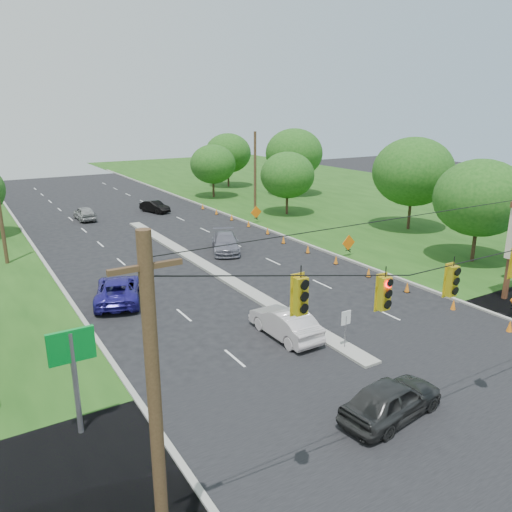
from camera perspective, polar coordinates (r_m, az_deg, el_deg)
ground at (r=21.68m, az=20.94°, el=-16.22°), size 160.00×160.00×0.00m
grass_right at (r=55.69m, az=24.04°, el=3.38°), size 40.00×160.00×0.06m
cross_street at (r=21.68m, az=20.94°, el=-16.22°), size 160.00×14.00×0.02m
curb_left at (r=42.42m, az=-23.32°, el=-0.32°), size 0.25×110.00×0.16m
curb_right at (r=49.11m, az=0.53°, el=3.23°), size 0.25×110.00×0.16m
median at (r=36.81m, az=-5.44°, el=-1.45°), size 1.00×34.00×0.18m
median_sign at (r=24.53m, az=10.23°, el=-7.47°), size 0.55×0.06×2.05m
signal_span at (r=18.98m, az=24.75°, el=-4.67°), size 25.60×0.32×9.00m
utility_pole_far_right at (r=53.74m, az=-0.11°, el=9.27°), size 0.28×0.28×9.00m
cone_0 at (r=29.58m, az=27.00°, el=-7.17°), size 0.32×0.32×0.70m
cone_1 at (r=31.34m, az=21.63°, el=-5.20°), size 0.32×0.32×0.70m
cone_2 at (r=33.37m, az=16.90°, el=-3.41°), size 0.32×0.32×0.70m
cone_3 at (r=35.64m, az=12.75°, el=-1.82°), size 0.32×0.32×0.70m
cone_4 at (r=38.09m, az=9.12°, el=-0.42°), size 0.32×0.32×0.70m
cone_5 at (r=40.69m, az=5.95°, el=0.81°), size 0.32×0.32×0.70m
cone_6 at (r=43.42m, az=3.17°, el=1.89°), size 0.32×0.32×0.70m
cone_7 at (r=46.57m, az=1.34°, el=2.92°), size 0.32×0.32×0.70m
cone_8 at (r=49.47m, az=-0.85°, el=3.74°), size 0.32×0.32×0.70m
cone_9 at (r=52.45m, az=-2.80°, el=4.46°), size 0.32×0.32×0.70m
cone_10 at (r=55.48m, az=-4.54°, el=5.10°), size 0.32×0.32×0.70m
cone_11 at (r=58.57m, az=-6.11°, el=5.67°), size 0.32×0.32×0.70m
work_sign_1 at (r=39.93m, az=10.53°, el=1.42°), size 1.27×0.58×1.37m
work_sign_2 at (r=50.90m, az=0.01°, el=4.96°), size 1.27×0.58×1.37m
tree_7 at (r=40.61m, az=24.22°, el=6.08°), size 6.72×6.72×7.84m
tree_8 at (r=49.74m, az=17.52°, el=9.17°), size 7.56×7.56×8.82m
tree_9 at (r=54.82m, az=3.61°, el=9.21°), size 5.88×5.88×6.86m
tree_10 at (r=67.40m, az=4.38°, el=11.63°), size 7.56×7.56×8.82m
tree_11 at (r=74.67m, az=-3.22°, el=11.66°), size 6.72×6.72×7.84m
tree_12 at (r=65.79m, az=-4.95°, el=10.41°), size 5.88×5.88×6.86m
black_sedan at (r=20.26m, az=15.25°, el=-15.51°), size 4.82×2.46×1.57m
white_sedan at (r=25.85m, az=3.33°, el=-7.62°), size 1.68×4.68×1.53m
blue_pickup at (r=31.47m, az=-15.50°, el=-3.71°), size 4.19×5.99×1.52m
silver_car_far at (r=40.96m, az=-3.51°, el=1.56°), size 4.04×5.60×1.51m
silver_car_oncoming at (r=55.50m, az=-19.01°, el=4.64°), size 1.76×4.25×1.44m
dark_car_receding at (r=57.58m, az=-11.50°, el=5.55°), size 2.55×4.19×1.30m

